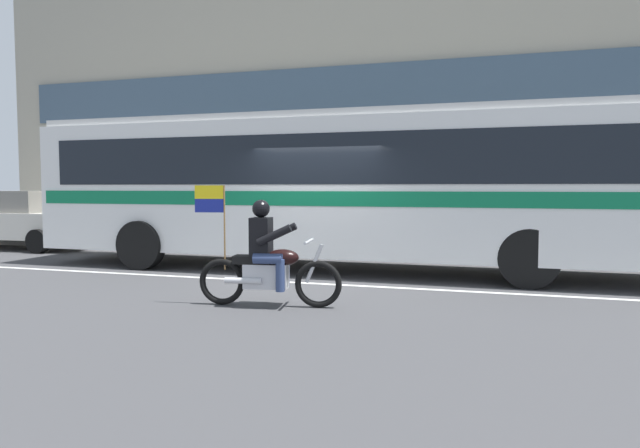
% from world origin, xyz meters
% --- Properties ---
extents(ground_plane, '(60.00, 60.00, 0.00)m').
position_xyz_m(ground_plane, '(0.00, 0.00, 0.00)').
color(ground_plane, '#3D3D3F').
extents(sidewalk_curb, '(28.00, 3.80, 0.15)m').
position_xyz_m(sidewalk_curb, '(0.00, 5.10, 0.07)').
color(sidewalk_curb, '#B7B2A8').
rests_on(sidewalk_curb, ground_plane).
extents(lane_center_stripe, '(26.60, 0.14, 0.01)m').
position_xyz_m(lane_center_stripe, '(0.00, -0.60, 0.00)').
color(lane_center_stripe, silver).
rests_on(lane_center_stripe, ground_plane).
extents(office_building_facade, '(28.00, 0.89, 13.69)m').
position_xyz_m(office_building_facade, '(0.00, 7.39, 6.85)').
color(office_building_facade, gray).
rests_on(office_building_facade, ground_plane).
extents(transit_bus, '(13.26, 2.75, 3.22)m').
position_xyz_m(transit_bus, '(0.18, 1.19, 1.88)').
color(transit_bus, white).
rests_on(transit_bus, ground_plane).
extents(motorcycle_with_rider, '(2.18, 0.70, 1.78)m').
position_xyz_m(motorcycle_with_rider, '(0.07, -2.65, 0.67)').
color(motorcycle_with_rider, black).
rests_on(motorcycle_with_rider, ground_plane).
extents(parked_sedan_curbside, '(4.36, 2.01, 1.64)m').
position_xyz_m(parked_sedan_curbside, '(-9.63, 2.58, 0.85)').
color(parked_sedan_curbside, silver).
rests_on(parked_sedan_curbside, ground_plane).
extents(fire_hydrant, '(0.22, 0.30, 0.75)m').
position_xyz_m(fire_hydrant, '(5.22, 4.33, 0.52)').
color(fire_hydrant, gold).
rests_on(fire_hydrant, sidewalk_curb).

